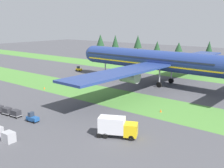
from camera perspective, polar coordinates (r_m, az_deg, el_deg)
The scene contains 13 objects.
grass_strip_near at distance 71.55m, azimuth 1.21°, elevation -2.95°, with size 320.00×15.23×0.01m, color #4C8438.
grass_strip_far at distance 107.56m, azimuth 15.11°, elevation 1.97°, with size 320.00×15.23×0.01m, color #4C8438.
airliner at distance 87.10m, azimuth 10.12°, elevation 4.90°, with size 64.72×79.36×21.57m.
baggage_tug at distance 56.89m, azimuth -16.45°, elevation -6.86°, with size 2.72×1.57×1.97m.
cargo_dolly_lead at distance 60.59m, azimuth -19.60°, elevation -5.77°, with size 2.35×1.72×1.55m.
cargo_dolly_second at distance 62.83m, azimuth -21.24°, elevation -5.25°, with size 2.35×1.72×1.55m.
catering_truck at distance 47.24m, azimuth 1.05°, elevation -8.94°, with size 7.25×5.15×3.58m.
pushback_tractor at distance 112.00m, azimuth -7.02°, elevation 3.17°, with size 2.64×1.38×1.97m.
ground_crew_marshaller at distance 48.83m, azimuth -0.46°, elevation -9.47°, with size 0.52×0.36×1.74m.
uld_container_3 at distance 49.01m, azimuth -20.96°, elevation -10.39°, with size 2.00×1.60×1.73m, color #A3A3A8.
taxiway_marker_0 at distance 83.46m, azimuth -14.07°, elevation -0.82°, with size 0.44×0.44×0.63m, color orange.
taxiway_marker_1 at distance 61.39m, azimuth 10.24°, elevation -5.53°, with size 0.44×0.44×0.69m, color orange.
distant_tree_line at distance 149.11m, azimuth 22.07°, elevation 7.16°, with size 168.16×10.72×11.81m.
Camera 1 is at (41.78, -19.36, 19.51)m, focal length 43.36 mm.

